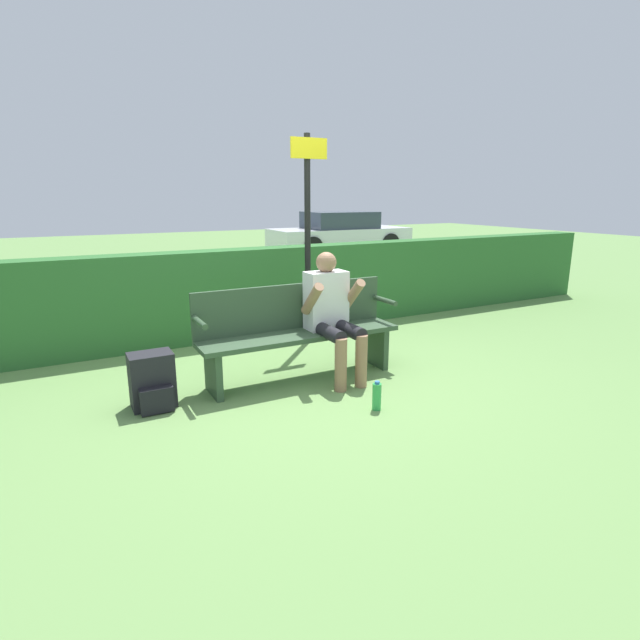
{
  "coord_description": "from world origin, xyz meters",
  "views": [
    {
      "loc": [
        -1.96,
        -4.07,
        1.72
      ],
      "look_at": [
        0.15,
        -0.1,
        0.59
      ],
      "focal_mm": 28.0,
      "sensor_mm": 36.0,
      "label": 1
    }
  ],
  "objects": [
    {
      "name": "parked_car",
      "position": [
        5.75,
        9.16,
        0.58
      ],
      "size": [
        4.23,
        1.82,
        1.22
      ],
      "rotation": [
        0.0,
        0.0,
        -0.02
      ],
      "color": "silver",
      "rests_on": "ground"
    },
    {
      "name": "hedge_back",
      "position": [
        0.0,
        1.73,
        0.54
      ],
      "size": [
        12.0,
        0.36,
        1.08
      ],
      "color": "#2D662D",
      "rests_on": "ground"
    },
    {
      "name": "water_bottle",
      "position": [
        0.24,
        -0.93,
        0.12
      ],
      "size": [
        0.07,
        0.07,
        0.25
      ],
      "color": "green",
      "rests_on": "ground"
    },
    {
      "name": "backpack",
      "position": [
        -1.37,
        -0.01,
        0.22
      ],
      "size": [
        0.35,
        0.33,
        0.46
      ],
      "color": "black",
      "rests_on": "ground"
    },
    {
      "name": "signpost",
      "position": [
        0.62,
        1.09,
        1.36
      ],
      "size": [
        0.44,
        0.09,
        2.37
      ],
      "color": "black",
      "rests_on": "ground"
    },
    {
      "name": "person_seated",
      "position": [
        0.29,
        -0.07,
        0.66
      ],
      "size": [
        0.53,
        0.64,
        1.2
      ],
      "color": "silver",
      "rests_on": "ground"
    },
    {
      "name": "park_bench",
      "position": [
        0.0,
        0.07,
        0.47
      ],
      "size": [
        1.95,
        0.42,
        0.89
      ],
      "color": "#334C33",
      "rests_on": "ground"
    },
    {
      "name": "ground_plane",
      "position": [
        0.0,
        0.0,
        0.0
      ],
      "size": [
        40.0,
        40.0,
        0.0
      ],
      "primitive_type": "plane",
      "color": "#668E4C"
    }
  ]
}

